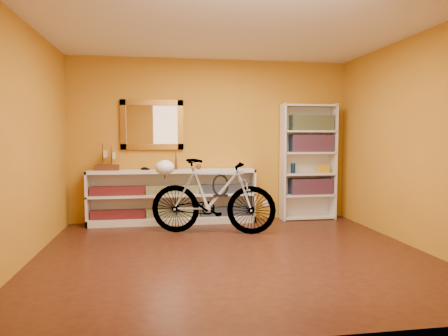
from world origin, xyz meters
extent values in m
cube|color=black|center=(0.00, 0.00, -0.01)|extent=(4.50, 4.00, 0.01)
cube|color=silver|center=(0.00, 0.00, 2.60)|extent=(4.50, 4.00, 0.01)
cube|color=#B3771A|center=(0.00, 2.00, 1.30)|extent=(4.50, 0.01, 2.60)
cube|color=#B3771A|center=(-2.25, 0.00, 1.30)|extent=(0.01, 4.00, 2.60)
cube|color=#B3771A|center=(2.25, 0.00, 1.30)|extent=(0.01, 4.00, 2.60)
cube|color=brown|center=(-0.95, 1.97, 1.55)|extent=(0.98, 0.06, 0.78)
cube|color=silver|center=(0.90, 1.99, 0.25)|extent=(0.09, 0.02, 0.09)
cube|color=black|center=(-0.64, 1.79, 0.17)|extent=(2.50, 0.13, 0.14)
cube|color=navy|center=(-0.64, 1.79, 0.54)|extent=(2.50, 0.13, 0.14)
imported|color=black|center=(-1.06, 1.81, 0.85)|extent=(0.00, 0.01, 0.00)
cone|color=brown|center=(-0.59, 1.81, 1.01)|extent=(0.06, 0.06, 0.32)
sphere|color=brown|center=(-0.23, 1.81, 0.89)|extent=(0.08, 0.08, 0.08)
cube|color=maroon|center=(1.63, 1.84, 0.55)|extent=(0.70, 0.22, 0.26)
cube|color=maroon|center=(1.63, 1.84, 1.25)|extent=(0.70, 0.22, 0.28)
cube|color=navy|center=(1.63, 1.84, 1.59)|extent=(0.70, 0.22, 0.25)
cylinder|color=navy|center=(1.32, 1.82, 0.85)|extent=(0.07, 0.07, 0.17)
cube|color=maroon|center=(1.38, 1.87, 1.55)|extent=(0.15, 0.15, 0.16)
cube|color=gold|center=(1.83, 1.80, 0.83)|extent=(0.19, 0.14, 0.14)
imported|color=silver|center=(-0.10, 1.05, 0.53)|extent=(0.90, 1.85, 1.05)
ellipsoid|color=white|center=(-0.76, 1.22, 0.93)|extent=(0.27, 0.26, 0.21)
torus|color=black|center=(0.00, 1.02, 0.69)|extent=(0.23, 0.02, 0.23)
camera|label=1|loc=(-0.81, -4.50, 1.34)|focal=32.30mm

